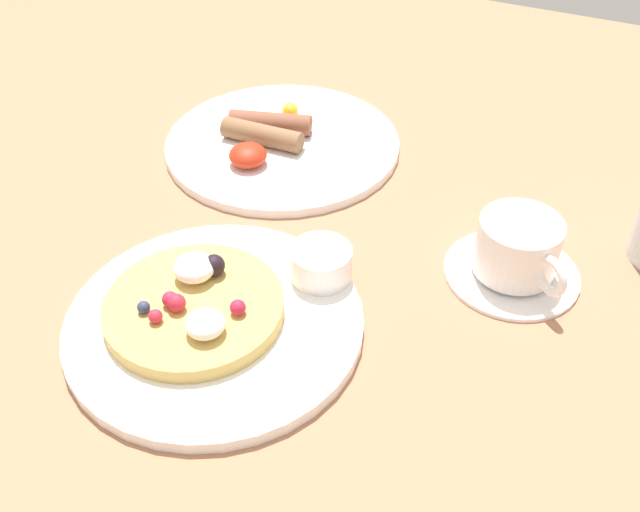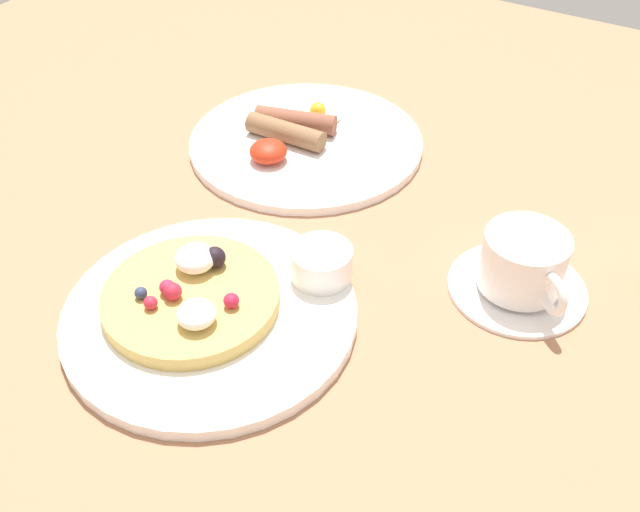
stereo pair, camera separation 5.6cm
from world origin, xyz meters
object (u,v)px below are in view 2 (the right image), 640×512
at_px(syrup_ramekin, 321,263).
at_px(breakfast_plate, 306,142).
at_px(pancake_plate, 211,314).
at_px(coffee_cup, 524,261).
at_px(coffee_saucer, 517,286).

bearing_deg(syrup_ramekin, breakfast_plate, 125.69).
distance_m(pancake_plate, coffee_cup, 0.29).
xyz_separation_m(syrup_ramekin, breakfast_plate, (-0.14, 0.20, -0.02)).
distance_m(syrup_ramekin, breakfast_plate, 0.25).
relative_size(pancake_plate, breakfast_plate, 0.95).
bearing_deg(syrup_ramekin, coffee_saucer, 29.44).
distance_m(coffee_saucer, coffee_cup, 0.03).
xyz_separation_m(breakfast_plate, coffee_saucer, (0.30, -0.11, -0.00)).
height_order(syrup_ramekin, breakfast_plate, syrup_ramekin).
xyz_separation_m(pancake_plate, coffee_cup, (0.22, 0.18, 0.03)).
bearing_deg(coffee_cup, breakfast_plate, 160.12).
bearing_deg(coffee_saucer, pancake_plate, -140.95).
distance_m(breakfast_plate, coffee_cup, 0.32).
relative_size(breakfast_plate, coffee_cup, 3.00).
bearing_deg(breakfast_plate, pancake_plate, -74.30).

